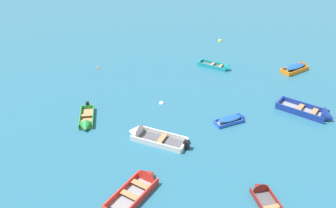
{
  "coord_description": "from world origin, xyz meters",
  "views": [
    {
      "loc": [
        6.43,
        -2.3,
        15.15
      ],
      "look_at": [
        0.0,
        22.23,
        0.15
      ],
      "focal_mm": 36.87,
      "sensor_mm": 36.0,
      "label": 1
    }
  ],
  "objects_px": {
    "rowboat_maroon_cluster_outer": "(262,195)",
    "mooring_buoy_midfield": "(98,68)",
    "rowboat_blue_back_row_center": "(234,119)",
    "mooring_buoy_near_foreground": "(220,41)",
    "rowboat_white_back_row_left": "(145,135)",
    "rowboat_red_center": "(141,185)",
    "mooring_buoy_far_field": "(162,103)",
    "rowboat_orange_far_left": "(298,67)",
    "rowboat_green_near_left": "(86,122)",
    "rowboat_turquoise_outer_right": "(221,67)",
    "rowboat_deep_blue_outer_left": "(316,114)"
  },
  "relations": [
    {
      "from": "rowboat_green_near_left",
      "to": "mooring_buoy_far_field",
      "type": "height_order",
      "value": "rowboat_green_near_left"
    },
    {
      "from": "rowboat_maroon_cluster_outer",
      "to": "mooring_buoy_midfield",
      "type": "xyz_separation_m",
      "value": [
        -17.13,
        14.34,
        -0.15
      ]
    },
    {
      "from": "mooring_buoy_midfield",
      "to": "mooring_buoy_near_foreground",
      "type": "height_order",
      "value": "mooring_buoy_near_foreground"
    },
    {
      "from": "rowboat_green_near_left",
      "to": "mooring_buoy_midfield",
      "type": "xyz_separation_m",
      "value": [
        -3.58,
        9.97,
        -0.19
      ]
    },
    {
      "from": "rowboat_red_center",
      "to": "rowboat_deep_blue_outer_left",
      "type": "bearing_deg",
      "value": 45.2
    },
    {
      "from": "rowboat_turquoise_outer_right",
      "to": "rowboat_red_center",
      "type": "xyz_separation_m",
      "value": [
        -2.6,
        -18.52,
        0.04
      ]
    },
    {
      "from": "rowboat_blue_back_row_center",
      "to": "mooring_buoy_midfield",
      "type": "height_order",
      "value": "rowboat_blue_back_row_center"
    },
    {
      "from": "mooring_buoy_far_field",
      "to": "rowboat_turquoise_outer_right",
      "type": "bearing_deg",
      "value": 63.98
    },
    {
      "from": "rowboat_blue_back_row_center",
      "to": "mooring_buoy_midfield",
      "type": "relative_size",
      "value": 9.2
    },
    {
      "from": "rowboat_orange_far_left",
      "to": "rowboat_turquoise_outer_right",
      "type": "distance_m",
      "value": 7.91
    },
    {
      "from": "rowboat_blue_back_row_center",
      "to": "mooring_buoy_near_foreground",
      "type": "bearing_deg",
      "value": 100.76
    },
    {
      "from": "rowboat_green_near_left",
      "to": "rowboat_red_center",
      "type": "height_order",
      "value": "rowboat_red_center"
    },
    {
      "from": "rowboat_turquoise_outer_right",
      "to": "rowboat_maroon_cluster_outer",
      "type": "bearing_deg",
      "value": -75.23
    },
    {
      "from": "rowboat_blue_back_row_center",
      "to": "mooring_buoy_midfield",
      "type": "xyz_separation_m",
      "value": [
        -14.75,
        6.61,
        -0.22
      ]
    },
    {
      "from": "rowboat_orange_far_left",
      "to": "mooring_buoy_near_foreground",
      "type": "xyz_separation_m",
      "value": [
        -8.91,
        6.47,
        -0.31
      ]
    },
    {
      "from": "rowboat_orange_far_left",
      "to": "rowboat_maroon_cluster_outer",
      "type": "xyz_separation_m",
      "value": [
        -3.12,
        -19.17,
        -0.17
      ]
    },
    {
      "from": "rowboat_orange_far_left",
      "to": "rowboat_green_near_left",
      "type": "height_order",
      "value": "rowboat_orange_far_left"
    },
    {
      "from": "rowboat_white_back_row_left",
      "to": "rowboat_red_center",
      "type": "relative_size",
      "value": 1.11
    },
    {
      "from": "rowboat_maroon_cluster_outer",
      "to": "rowboat_green_near_left",
      "type": "bearing_deg",
      "value": 162.14
    },
    {
      "from": "mooring_buoy_midfield",
      "to": "mooring_buoy_far_field",
      "type": "bearing_deg",
      "value": -32.57
    },
    {
      "from": "rowboat_orange_far_left",
      "to": "mooring_buoy_midfield",
      "type": "relative_size",
      "value": 11.62
    },
    {
      "from": "rowboat_orange_far_left",
      "to": "rowboat_green_near_left",
      "type": "xyz_separation_m",
      "value": [
        -16.68,
        -14.8,
        -0.13
      ]
    },
    {
      "from": "rowboat_blue_back_row_center",
      "to": "mooring_buoy_far_field",
      "type": "height_order",
      "value": "rowboat_blue_back_row_center"
    },
    {
      "from": "rowboat_maroon_cluster_outer",
      "to": "rowboat_blue_back_row_center",
      "type": "bearing_deg",
      "value": 107.14
    },
    {
      "from": "rowboat_green_near_left",
      "to": "mooring_buoy_near_foreground",
      "type": "height_order",
      "value": "rowboat_green_near_left"
    },
    {
      "from": "rowboat_green_near_left",
      "to": "mooring_buoy_midfield",
      "type": "height_order",
      "value": "rowboat_green_near_left"
    },
    {
      "from": "rowboat_deep_blue_outer_left",
      "to": "rowboat_green_near_left",
      "type": "distance_m",
      "value": 18.44
    },
    {
      "from": "mooring_buoy_far_field",
      "to": "mooring_buoy_near_foreground",
      "type": "relative_size",
      "value": 0.91
    },
    {
      "from": "rowboat_turquoise_outer_right",
      "to": "mooring_buoy_far_field",
      "type": "bearing_deg",
      "value": -116.02
    },
    {
      "from": "rowboat_white_back_row_left",
      "to": "mooring_buoy_midfield",
      "type": "height_order",
      "value": "rowboat_white_back_row_left"
    },
    {
      "from": "mooring_buoy_near_foreground",
      "to": "mooring_buoy_midfield",
      "type": "bearing_deg",
      "value": -135.11
    },
    {
      "from": "rowboat_green_near_left",
      "to": "mooring_buoy_far_field",
      "type": "xyz_separation_m",
      "value": [
        4.84,
        4.6,
        -0.19
      ]
    },
    {
      "from": "rowboat_red_center",
      "to": "mooring_buoy_near_foreground",
      "type": "xyz_separation_m",
      "value": [
        1.4,
        26.75,
        -0.22
      ]
    },
    {
      "from": "rowboat_turquoise_outer_right",
      "to": "rowboat_maroon_cluster_outer",
      "type": "relative_size",
      "value": 1.1
    },
    {
      "from": "mooring_buoy_midfield",
      "to": "mooring_buoy_near_foreground",
      "type": "bearing_deg",
      "value": 44.89
    },
    {
      "from": "rowboat_orange_far_left",
      "to": "rowboat_red_center",
      "type": "height_order",
      "value": "rowboat_red_center"
    },
    {
      "from": "rowboat_red_center",
      "to": "mooring_buoy_far_field",
      "type": "relative_size",
      "value": 10.57
    },
    {
      "from": "mooring_buoy_far_field",
      "to": "mooring_buoy_near_foreground",
      "type": "bearing_deg",
      "value": 80.05
    },
    {
      "from": "rowboat_green_near_left",
      "to": "rowboat_maroon_cluster_outer",
      "type": "bearing_deg",
      "value": -17.86
    },
    {
      "from": "rowboat_red_center",
      "to": "mooring_buoy_midfield",
      "type": "height_order",
      "value": "rowboat_red_center"
    },
    {
      "from": "rowboat_maroon_cluster_outer",
      "to": "mooring_buoy_midfield",
      "type": "height_order",
      "value": "rowboat_maroon_cluster_outer"
    },
    {
      "from": "rowboat_green_near_left",
      "to": "rowboat_maroon_cluster_outer",
      "type": "distance_m",
      "value": 14.24
    },
    {
      "from": "rowboat_maroon_cluster_outer",
      "to": "mooring_buoy_far_field",
      "type": "distance_m",
      "value": 12.5
    },
    {
      "from": "rowboat_white_back_row_left",
      "to": "mooring_buoy_near_foreground",
      "type": "height_order",
      "value": "rowboat_white_back_row_left"
    },
    {
      "from": "rowboat_blue_back_row_center",
      "to": "rowboat_green_near_left",
      "type": "bearing_deg",
      "value": -163.23
    },
    {
      "from": "rowboat_deep_blue_outer_left",
      "to": "mooring_buoy_near_foreground",
      "type": "xyz_separation_m",
      "value": [
        -9.75,
        15.52,
        -0.24
      ]
    },
    {
      "from": "rowboat_turquoise_outer_right",
      "to": "mooring_buoy_midfield",
      "type": "bearing_deg",
      "value": -166.24
    },
    {
      "from": "rowboat_white_back_row_left",
      "to": "rowboat_turquoise_outer_right",
      "type": "distance_m",
      "value": 14.13
    },
    {
      "from": "rowboat_maroon_cluster_outer",
      "to": "rowboat_orange_far_left",
      "type": "bearing_deg",
      "value": 80.76
    },
    {
      "from": "rowboat_red_center",
      "to": "mooring_buoy_midfield",
      "type": "distance_m",
      "value": 18.37
    }
  ]
}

